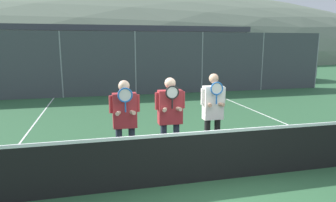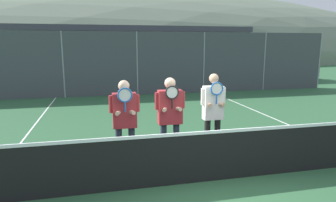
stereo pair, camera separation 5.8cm
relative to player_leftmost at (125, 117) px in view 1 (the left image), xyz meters
The scene contains 14 objects.
ground_plane 1.98m from the player_leftmost, 33.60° to the right, with size 120.00×120.00×0.00m, color #2D5B38.
hill_distant 57.08m from the player_leftmost, 88.61° to the left, with size 127.63×70.91×24.82m.
clubhouse_building 16.51m from the player_leftmost, 88.14° to the left, with size 19.16×5.50×3.66m.
fence_back 9.00m from the player_leftmost, 81.14° to the left, with size 20.71×0.06×3.07m.
tennis_net 1.76m from the player_leftmost, 33.60° to the right, with size 10.39×0.09×1.06m.
court_line_left_sideline 3.41m from the player_leftmost, 140.00° to the left, with size 0.05×16.00×0.01m, color white.
court_line_right_sideline 5.75m from the player_leftmost, 21.61° to the left, with size 0.05×16.00×0.01m, color white.
player_leftmost is the anchor object (origin of this frame).
player_center_left 0.92m from the player_leftmost, ahead, with size 0.62×0.34×1.82m.
player_center_right 1.88m from the player_leftmost, ahead, with size 0.55×0.34×1.88m.
car_far_left 12.46m from the player_leftmost, 108.84° to the left, with size 4.08×1.99×1.66m.
car_left_of_center 11.93m from the player_leftmost, 85.56° to the left, with size 4.09×1.92×1.87m.
car_center 13.43m from the player_leftmost, 62.92° to the left, with size 4.56×1.97×1.85m.
car_right_of_center 16.86m from the player_leftmost, 46.63° to the left, with size 4.64×1.90×1.84m.
Camera 1 is at (-1.90, -4.82, 2.49)m, focal length 32.00 mm.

